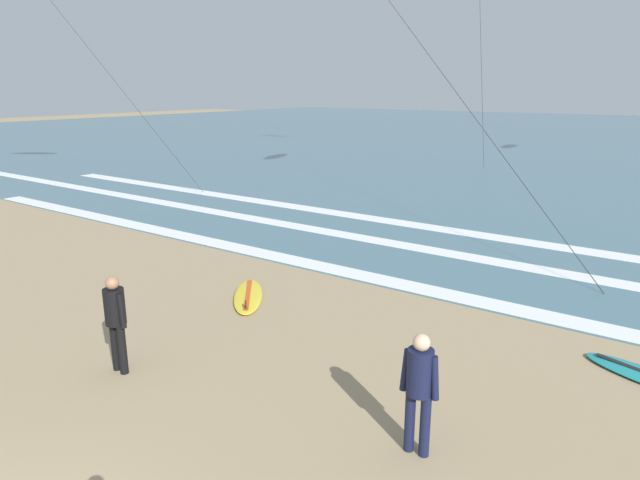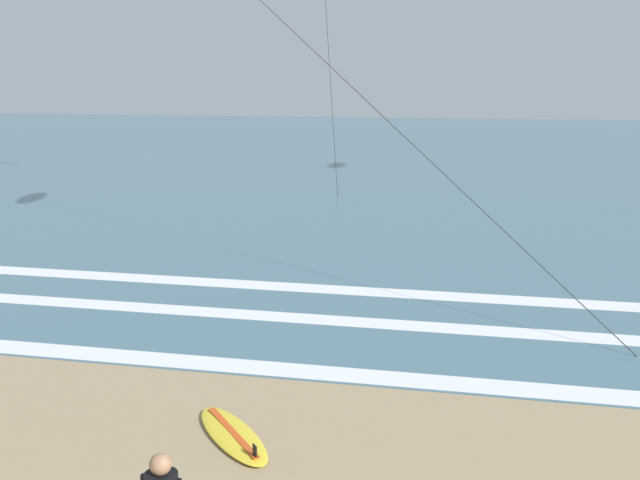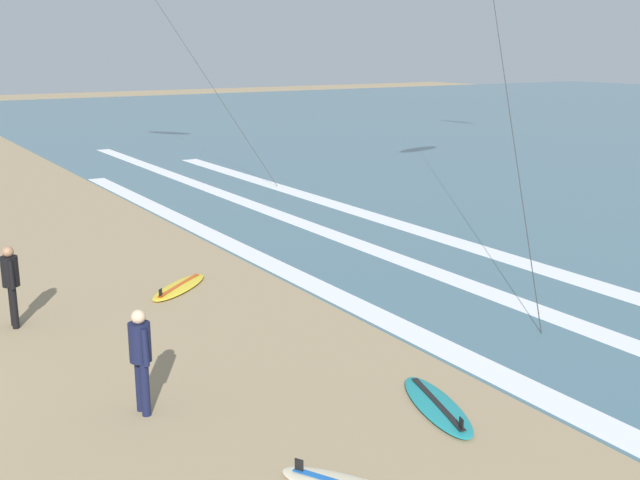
# 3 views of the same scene
# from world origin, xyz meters

# --- Properties ---
(wave_foam_shoreline) EXTENTS (40.21, 0.66, 0.01)m
(wave_foam_shoreline) POSITION_xyz_m (1.55, 10.11, 0.01)
(wave_foam_shoreline) COLOR white
(wave_foam_shoreline) RESTS_ON ocean_surface
(wave_foam_mid_break) EXTENTS (52.76, 0.66, 0.01)m
(wave_foam_mid_break) POSITION_xyz_m (-1.08, 13.06, 0.01)
(wave_foam_mid_break) COLOR white
(wave_foam_mid_break) RESTS_ON ocean_surface
(wave_foam_outer_break) EXTENTS (40.09, 0.75, 0.01)m
(wave_foam_outer_break) POSITION_xyz_m (-1.59, 15.46, 0.01)
(wave_foam_outer_break) COLOR white
(wave_foam_outer_break) RESTS_ON ocean_surface
(surfer_mid_group) EXTENTS (0.51, 0.32, 1.60)m
(surfer_mid_group) POSITION_xyz_m (-2.48, 3.88, 0.96)
(surfer_mid_group) COLOR black
(surfer_mid_group) RESTS_ON ground
(surfer_foreground_main) EXTENTS (0.51, 0.32, 1.60)m
(surfer_foreground_main) POSITION_xyz_m (2.28, 4.75, 0.96)
(surfer_foreground_main) COLOR #141938
(surfer_foreground_main) RESTS_ON ground
(surfboard_foreground_flat) EXTENTS (1.81, 2.00, 0.25)m
(surfboard_foreground_flat) POSITION_xyz_m (-3.02, 7.44, 0.05)
(surfboard_foreground_flat) COLOR yellow
(surfboard_foreground_flat) RESTS_ON ground
(surfboard_left_pile) EXTENTS (2.18, 1.19, 0.25)m
(surfboard_left_pile) POSITION_xyz_m (4.48, 8.49, 0.05)
(surfboard_left_pile) COLOR teal
(surfboard_left_pile) RESTS_ON ground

